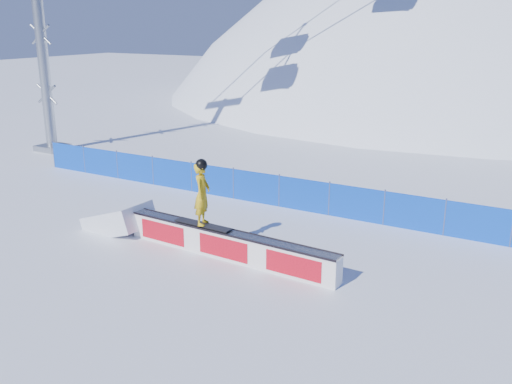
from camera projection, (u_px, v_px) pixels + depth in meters
The scene contains 6 objects.
ground at pixel (185, 240), 18.06m from camera, with size 160.00×160.00×0.00m, color white.
snow_hill at pixel (439, 273), 58.13m from camera, with size 64.00×64.00×64.00m.
safety_fence at pixel (256, 187), 21.62m from camera, with size 22.05×0.05×1.30m.
rail_box at pixel (228, 245), 16.57m from camera, with size 7.11×0.86×0.85m.
snow_ramp at pixel (120, 229), 18.99m from camera, with size 2.11×1.41×0.79m, color white, non-canonical shape.
snowboarder at pixel (202, 193), 16.62m from camera, with size 1.95×0.78×2.02m.
Camera 1 is at (10.33, -13.49, 6.68)m, focal length 40.00 mm.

